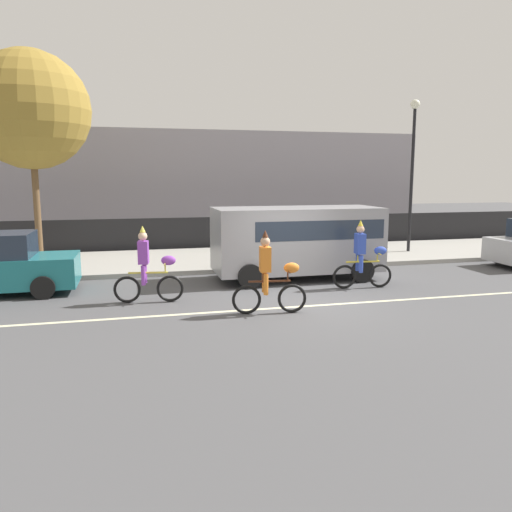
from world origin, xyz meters
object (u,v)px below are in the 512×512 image
at_px(parade_cyclist_orange, 270,277).
at_px(parade_cyclist_cobalt, 363,258).
at_px(street_lamp_post, 413,153).
at_px(parked_van_grey, 299,237).
at_px(parade_cyclist_purple, 149,269).

distance_m(parade_cyclist_orange, parade_cyclist_cobalt, 3.75).
xyz_separation_m(parade_cyclist_orange, street_lamp_post, (7.70, 6.99, 3.15)).
relative_size(parade_cyclist_cobalt, street_lamp_post, 0.33).
xyz_separation_m(parked_van_grey, street_lamp_post, (5.78, 3.40, 2.71)).
bearing_deg(parade_cyclist_orange, street_lamp_post, 42.22).
bearing_deg(street_lamp_post, parked_van_grey, -149.53).
xyz_separation_m(parade_cyclist_orange, parade_cyclist_cobalt, (3.24, 1.90, 0.00)).
relative_size(parade_cyclist_orange, street_lamp_post, 0.33).
height_order(parade_cyclist_cobalt, parked_van_grey, parked_van_grey).
xyz_separation_m(parade_cyclist_purple, street_lamp_post, (10.34, 5.28, 3.15)).
bearing_deg(parade_cyclist_purple, street_lamp_post, 27.04).
bearing_deg(street_lamp_post, parade_cyclist_orange, -137.78).
bearing_deg(parade_cyclist_orange, parked_van_grey, 61.85).
height_order(parade_cyclist_cobalt, street_lamp_post, street_lamp_post).
relative_size(parade_cyclist_orange, parked_van_grey, 0.38).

